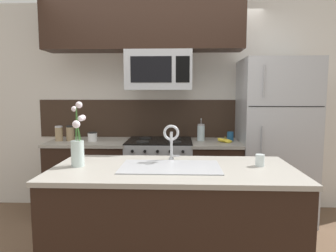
{
  "coord_description": "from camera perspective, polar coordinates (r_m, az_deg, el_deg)",
  "views": [
    {
      "loc": [
        0.24,
        -2.59,
        1.48
      ],
      "look_at": [
        0.13,
        0.27,
        1.16
      ],
      "focal_mm": 32.0,
      "sensor_mm": 36.0,
      "label": 1
    }
  ],
  "objects": [
    {
      "name": "rear_partition",
      "position": [
        3.87,
        3.19,
        3.68
      ],
      "size": [
        5.2,
        0.1,
        2.6
      ],
      "primitive_type": "cube",
      "color": "silver",
      "rests_on": "ground"
    },
    {
      "name": "splash_band",
      "position": [
        3.83,
        -1.3,
        1.42
      ],
      "size": [
        3.15,
        0.01,
        0.48
      ],
      "primitive_type": "cube",
      "color": "#332319",
      "rests_on": "rear_partition"
    },
    {
      "name": "back_counter_left",
      "position": [
        3.79,
        -14.51,
        -9.5
      ],
      "size": [
        0.95,
        0.65,
        0.91
      ],
      "color": "black",
      "rests_on": "ground"
    },
    {
      "name": "back_counter_right",
      "position": [
        3.66,
        8.92,
        -9.96
      ],
      "size": [
        0.59,
        0.65,
        0.91
      ],
      "color": "black",
      "rests_on": "ground"
    },
    {
      "name": "stove_range",
      "position": [
        3.64,
        -1.6,
        -9.87
      ],
      "size": [
        0.76,
        0.64,
        0.93
      ],
      "color": "#A8AAAF",
      "rests_on": "ground"
    },
    {
      "name": "microwave",
      "position": [
        3.49,
        -1.69,
        10.47
      ],
      "size": [
        0.74,
        0.4,
        0.44
      ],
      "color": "#A8AAAF"
    },
    {
      "name": "upper_cabinet_band",
      "position": [
        3.55,
        -4.79,
        18.86
      ],
      "size": [
        2.23,
        0.34,
        0.6
      ],
      "primitive_type": "cube",
      "color": "black"
    },
    {
      "name": "refrigerator",
      "position": [
        3.72,
        19.55,
        -2.54
      ],
      "size": [
        0.81,
        0.74,
        1.86
      ],
      "color": "#A8AAAF",
      "rests_on": "ground"
    },
    {
      "name": "storage_jar_tall",
      "position": [
        3.78,
        -20.07,
        -1.34
      ],
      "size": [
        0.09,
        0.09,
        0.18
      ],
      "color": "#997F5B",
      "rests_on": "back_counter_left"
    },
    {
      "name": "storage_jar_medium",
      "position": [
        3.76,
        -18.11,
        -1.3
      ],
      "size": [
        0.09,
        0.09,
        0.18
      ],
      "color": "#997F5B",
      "rests_on": "back_counter_left"
    },
    {
      "name": "storage_jar_short",
      "position": [
        3.65,
        -14.18,
        -1.97
      ],
      "size": [
        0.11,
        0.11,
        0.11
      ],
      "color": "silver",
      "rests_on": "back_counter_left"
    },
    {
      "name": "banana_bunch",
      "position": [
        3.51,
        10.83,
        -2.72
      ],
      "size": [
        0.19,
        0.16,
        0.08
      ],
      "color": "yellow",
      "rests_on": "back_counter_right"
    },
    {
      "name": "french_press",
      "position": [
        3.59,
        6.3,
        -1.21
      ],
      "size": [
        0.09,
        0.09,
        0.27
      ],
      "color": "silver",
      "rests_on": "back_counter_right"
    },
    {
      "name": "coffee_tin",
      "position": [
        3.62,
        11.78,
        -1.94
      ],
      "size": [
        0.08,
        0.08,
        0.11
      ],
      "primitive_type": "cylinder",
      "color": "#1E5184",
      "rests_on": "back_counter_right"
    },
    {
      "name": "island_counter",
      "position": [
        2.46,
        0.98,
        -18.19
      ],
      "size": [
        1.85,
        0.86,
        0.91
      ],
      "color": "black",
      "rests_on": "ground"
    },
    {
      "name": "kitchen_sink",
      "position": [
        2.33,
        0.45,
        -9.51
      ],
      "size": [
        0.76,
        0.44,
        0.16
      ],
      "color": "#ADAFB5",
      "rests_on": "island_counter"
    },
    {
      "name": "sink_faucet",
      "position": [
        2.49,
        0.64,
        -2.21
      ],
      "size": [
        0.14,
        0.14,
        0.31
      ],
      "color": "#B7BABF",
      "rests_on": "island_counter"
    },
    {
      "name": "spare_glass",
      "position": [
        2.45,
        17.1,
        -6.25
      ],
      "size": [
        0.07,
        0.07,
        0.09
      ],
      "color": "silver",
      "rests_on": "island_counter"
    },
    {
      "name": "flower_vase",
      "position": [
        2.42,
        -16.81,
        -3.93
      ],
      "size": [
        0.12,
        0.14,
        0.5
      ],
      "color": "silver",
      "rests_on": "island_counter"
    }
  ]
}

